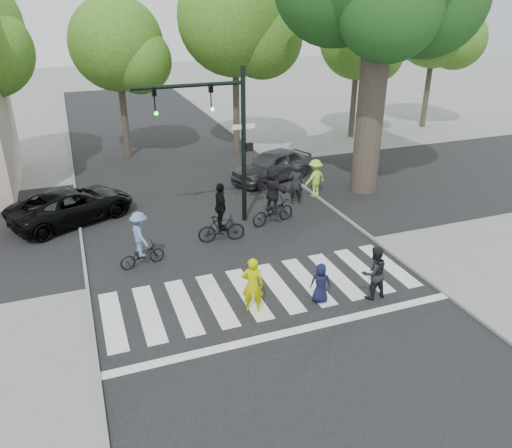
% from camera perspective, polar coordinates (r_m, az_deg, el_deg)
% --- Properties ---
extents(ground, '(120.00, 120.00, 0.00)m').
position_cam_1_polar(ground, '(14.63, 2.32, -9.53)').
color(ground, gray).
rests_on(ground, ground).
extents(road_stem, '(10.00, 70.00, 0.01)m').
position_cam_1_polar(road_stem, '(18.71, -3.58, -1.45)').
color(road_stem, black).
rests_on(road_stem, ground).
extents(road_cross, '(70.00, 10.00, 0.01)m').
position_cam_1_polar(road_cross, '(21.35, -5.97, 1.86)').
color(road_cross, black).
rests_on(road_cross, ground).
extents(curb_left, '(0.10, 70.00, 0.10)m').
position_cam_1_polar(curb_left, '(18.07, -19.09, -3.70)').
color(curb_left, gray).
rests_on(curb_left, ground).
extents(curb_right, '(0.10, 70.00, 0.10)m').
position_cam_1_polar(curb_right, '(20.57, 9.97, 0.84)').
color(curb_right, gray).
rests_on(curb_right, ground).
extents(crosswalk, '(10.00, 3.85, 0.01)m').
position_cam_1_polar(crosswalk, '(15.13, 1.34, -8.20)').
color(crosswalk, silver).
rests_on(crosswalk, ground).
extents(traffic_signal, '(4.45, 0.29, 6.00)m').
position_cam_1_polar(traffic_signal, '(18.58, -3.96, 11.14)').
color(traffic_signal, black).
rests_on(traffic_signal, ground).
extents(bg_tree_2, '(5.04, 4.80, 8.40)m').
position_cam_1_polar(bg_tree_2, '(28.02, -15.05, 18.83)').
color(bg_tree_2, brown).
rests_on(bg_tree_2, ground).
extents(bg_tree_3, '(6.30, 6.00, 10.20)m').
position_cam_1_polar(bg_tree_3, '(27.95, -1.63, 21.97)').
color(bg_tree_3, brown).
rests_on(bg_tree_3, ground).
extents(bg_tree_4, '(4.83, 4.60, 8.15)m').
position_cam_1_polar(bg_tree_4, '(32.24, 12.14, 19.49)').
color(bg_tree_4, brown).
rests_on(bg_tree_4, ground).
extents(bg_tree_5, '(5.67, 5.40, 9.30)m').
position_cam_1_polar(bg_tree_5, '(36.19, 20.42, 20.23)').
color(bg_tree_5, brown).
rests_on(bg_tree_5, ground).
extents(pedestrian_woman, '(0.72, 0.61, 1.69)m').
position_cam_1_polar(pedestrian_woman, '(14.05, -0.39, -6.98)').
color(pedestrian_woman, '#BFC400').
rests_on(pedestrian_woman, ground).
extents(pedestrian_child, '(0.71, 0.61, 1.23)m').
position_cam_1_polar(pedestrian_child, '(14.69, 7.39, -6.72)').
color(pedestrian_child, black).
rests_on(pedestrian_child, ground).
extents(pedestrian_adult, '(0.82, 0.64, 1.67)m').
position_cam_1_polar(pedestrian_adult, '(15.05, 13.32, -5.45)').
color(pedestrian_adult, black).
rests_on(pedestrian_adult, ground).
extents(cyclist_left, '(1.60, 1.09, 1.93)m').
position_cam_1_polar(cyclist_left, '(16.77, -13.03, -2.15)').
color(cyclist_left, black).
rests_on(cyclist_left, ground).
extents(cyclist_mid, '(1.77, 1.09, 2.25)m').
position_cam_1_polar(cyclist_mid, '(18.00, -4.02, 0.67)').
color(cyclist_mid, black).
rests_on(cyclist_mid, ground).
extents(cyclist_right, '(2.01, 1.86, 2.42)m').
position_cam_1_polar(cyclist_right, '(19.39, 1.95, 3.01)').
color(cyclist_right, black).
rests_on(cyclist_right, ground).
extents(car_suv, '(5.34, 4.07, 1.35)m').
position_cam_1_polar(car_suv, '(21.06, -20.29, 2.04)').
color(car_suv, black).
rests_on(car_suv, ground).
extents(car_grey, '(4.71, 3.23, 1.49)m').
position_cam_1_polar(car_grey, '(24.36, 1.91, 6.72)').
color(car_grey, '#39383D').
rests_on(car_grey, ground).
extents(bystander_hivis, '(1.23, 0.90, 1.70)m').
position_cam_1_polar(bystander_hivis, '(22.41, 6.76, 5.24)').
color(bystander_hivis, '#B3EA3D').
rests_on(bystander_hivis, ground).
extents(bystander_dark, '(0.70, 0.50, 1.79)m').
position_cam_1_polar(bystander_dark, '(21.49, 4.55, 4.62)').
color(bystander_dark, black).
rests_on(bystander_dark, ground).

